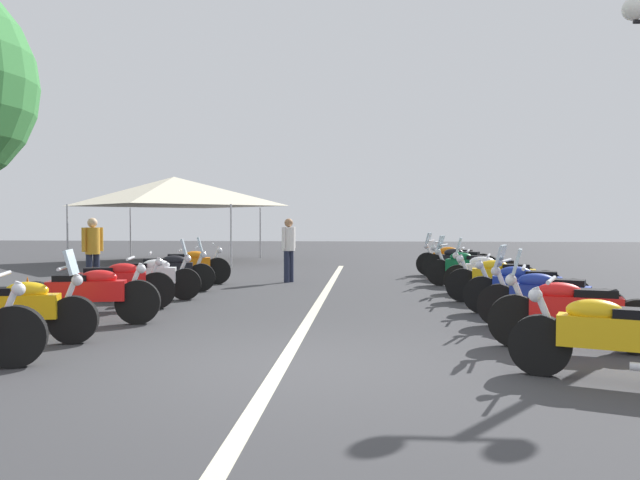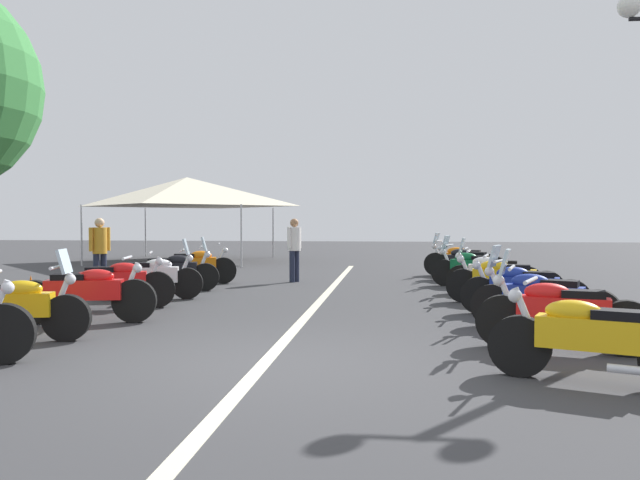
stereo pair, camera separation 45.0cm
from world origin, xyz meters
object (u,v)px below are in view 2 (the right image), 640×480
at_px(motorcycle_right_row_5, 492,273).
at_px(motorcycle_right_row_6, 472,267).
at_px(bystander_0, 100,247).
at_px(traffic_cone_2, 31,294).
at_px(motorcycle_right_row_3, 523,289).
at_px(motorcycle_left_row_1, 10,307).
at_px(traffic_cone_1, 98,281).
at_px(motorcycle_right_row_1, 560,312).
at_px(motorcycle_right_row_4, 503,279).
at_px(motorcycle_left_row_4, 151,276).
at_px(motorcycle_right_row_2, 541,298).
at_px(motorcycle_left_row_2, 86,293).
at_px(bystander_1, 294,245).
at_px(motorcycle_left_row_5, 172,270).
at_px(motorcycle_left_row_3, 115,283).
at_px(event_tent, 187,192).
at_px(motorcycle_right_row_8, 462,260).
at_px(motorcycle_left_row_6, 194,265).
at_px(motorcycle_right_row_7, 467,263).
at_px(motorcycle_right_row_0, 591,338).

xyz_separation_m(motorcycle_right_row_5, motorcycle_right_row_6, (1.50, 0.23, 0.01)).
bearing_deg(bystander_0, traffic_cone_2, -49.87).
bearing_deg(motorcycle_right_row_3, traffic_cone_2, 15.80).
height_order(motorcycle_left_row_1, traffic_cone_1, motorcycle_left_row_1).
distance_m(motorcycle_right_row_1, motorcycle_right_row_3, 2.80).
relative_size(motorcycle_right_row_3, traffic_cone_2, 3.28).
relative_size(motorcycle_right_row_4, motorcycle_right_row_6, 1.11).
bearing_deg(motorcycle_right_row_3, traffic_cone_1, -0.40).
height_order(motorcycle_left_row_1, traffic_cone_2, motorcycle_left_row_1).
height_order(motorcycle_left_row_4, motorcycle_right_row_2, motorcycle_right_row_2).
relative_size(motorcycle_left_row_2, motorcycle_left_row_4, 1.03).
relative_size(motorcycle_right_row_4, bystander_0, 1.32).
height_order(traffic_cone_1, bystander_0, bystander_0).
relative_size(motorcycle_right_row_6, bystander_1, 1.19).
height_order(motorcycle_left_row_5, motorcycle_right_row_3, motorcycle_left_row_5).
bearing_deg(motorcycle_left_row_2, motorcycle_right_row_5, 20.62).
bearing_deg(motorcycle_right_row_5, traffic_cone_2, 33.20).
relative_size(motorcycle_left_row_3, event_tent, 0.33).
distance_m(motorcycle_right_row_8, bystander_0, 9.47).
bearing_deg(traffic_cone_1, traffic_cone_2, 178.56).
bearing_deg(bystander_1, traffic_cone_1, 68.39).
relative_size(motorcycle_left_row_5, event_tent, 0.34).
bearing_deg(motorcycle_right_row_3, motorcycle_right_row_8, -74.78).
xyz_separation_m(motorcycle_left_row_5, motorcycle_left_row_6, (1.57, -0.00, -0.00)).
height_order(motorcycle_left_row_1, motorcycle_left_row_6, motorcycle_left_row_1).
bearing_deg(motorcycle_left_row_3, motorcycle_right_row_1, -40.73).
height_order(motorcycle_right_row_1, motorcycle_right_row_2, motorcycle_right_row_1).
distance_m(motorcycle_left_row_2, motorcycle_right_row_6, 8.75).
xyz_separation_m(motorcycle_left_row_3, motorcycle_right_row_6, (4.36, -6.71, 0.00)).
bearing_deg(motorcycle_right_row_6, motorcycle_right_row_4, 114.52).
bearing_deg(motorcycle_right_row_4, motorcycle_right_row_1, 100.16).
bearing_deg(bystander_1, motorcycle_left_row_4, 87.49).
bearing_deg(event_tent, motorcycle_right_row_8, -119.40).
height_order(motorcycle_right_row_2, motorcycle_right_row_7, motorcycle_right_row_2).
bearing_deg(traffic_cone_2, motorcycle_right_row_3, -87.85).
distance_m(motorcycle_right_row_3, traffic_cone_1, 8.52).
height_order(motorcycle_left_row_6, bystander_0, bystander_0).
relative_size(motorcycle_right_row_5, motorcycle_right_row_7, 1.01).
bearing_deg(motorcycle_right_row_0, motorcycle_right_row_7, -68.53).
relative_size(motorcycle_left_row_2, motorcycle_right_row_4, 0.99).
xyz_separation_m(motorcycle_right_row_7, motorcycle_right_row_8, (1.31, -0.02, 0.00)).
relative_size(motorcycle_right_row_2, traffic_cone_2, 3.14).
xyz_separation_m(motorcycle_right_row_8, event_tent, (5.46, 9.68, 2.18)).
height_order(motorcycle_left_row_1, bystander_0, bystander_0).
distance_m(traffic_cone_2, bystander_1, 6.67).
bearing_deg(motorcycle_right_row_3, motorcycle_left_row_5, -8.54).
distance_m(motorcycle_left_row_4, motorcycle_right_row_7, 8.00).
bearing_deg(motorcycle_left_row_2, motorcycle_left_row_3, 86.59).
relative_size(motorcycle_right_row_0, motorcycle_right_row_1, 0.94).
distance_m(motorcycle_left_row_3, motorcycle_right_row_3, 6.97).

